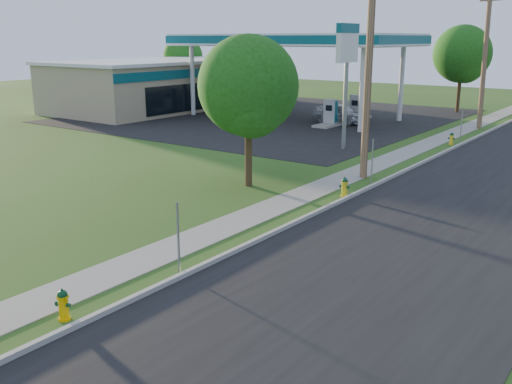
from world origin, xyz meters
TOP-DOWN VIEW (x-y plane):
  - ground_plane at (0.00, 0.00)m, footprint 140.00×140.00m
  - road at (4.50, 10.00)m, footprint 8.00×120.00m
  - curb at (0.50, 10.00)m, footprint 0.15×120.00m
  - sidewalk at (-1.25, 10.00)m, footprint 1.50×120.00m
  - forecourt at (-16.00, 32.00)m, footprint 26.00×28.00m
  - utility_pole_mid at (-0.60, 17.00)m, footprint 1.40×0.32m
  - utility_pole_far at (-0.60, 35.00)m, footprint 1.40×0.32m
  - sign_post_near at (0.25, 4.20)m, footprint 0.05×0.04m
  - sign_post_mid at (0.25, 16.00)m, footprint 0.05×0.04m
  - sign_post_far at (0.25, 28.20)m, footprint 0.05×0.04m
  - gas_canopy at (-14.00, 32.00)m, footprint 18.18×9.18m
  - fuel_pump_nw at (-18.50, 30.00)m, footprint 1.20×3.20m
  - fuel_pump_ne at (-9.50, 30.00)m, footprint 1.20×3.20m
  - fuel_pump_sw at (-18.50, 34.00)m, footprint 1.20×3.20m
  - fuel_pump_se at (-9.50, 34.00)m, footprint 1.20×3.20m
  - convenience_store at (-26.98, 32.00)m, footprint 10.40×22.40m
  - price_pylon at (-4.50, 22.50)m, footprint 0.34×2.04m
  - tree_verge at (-3.83, 12.76)m, footprint 4.14×4.14m
  - tree_lot at (-4.52, 43.21)m, footprint 4.75×4.75m
  - tree_back at (-32.39, 39.27)m, footprint 4.15×4.15m
  - hydrant_near at (-0.05, 0.82)m, footprint 0.39×0.35m
  - hydrant_mid at (0.19, 13.66)m, footprint 0.42×0.37m
  - hydrant_far at (-0.07, 27.61)m, footprint 0.38×0.34m
  - car_silver at (-9.62, 31.68)m, footprint 4.49×2.43m

SIDE VIEW (x-z plane):
  - ground_plane at x=0.00m, z-range 0.00..0.00m
  - road at x=4.50m, z-range 0.00..0.02m
  - forecourt at x=-16.00m, z-range 0.00..0.02m
  - sidewalk at x=-1.25m, z-range 0.00..0.03m
  - curb at x=0.50m, z-range 0.00..0.15m
  - hydrant_far at x=-0.07m, z-range -0.01..0.73m
  - hydrant_near at x=-0.05m, z-range -0.01..0.74m
  - hydrant_mid at x=0.19m, z-range -0.01..0.80m
  - fuel_pump_nw at x=-18.50m, z-range -0.23..1.67m
  - fuel_pump_ne at x=-9.50m, z-range -0.23..1.67m
  - fuel_pump_sw at x=-18.50m, z-range -0.23..1.67m
  - fuel_pump_se at x=-9.50m, z-range -0.23..1.67m
  - car_silver at x=-9.62m, z-range 0.00..1.45m
  - sign_post_near at x=0.25m, z-range 0.00..2.00m
  - sign_post_mid at x=0.25m, z-range 0.00..2.00m
  - sign_post_far at x=0.25m, z-range 0.00..2.00m
  - convenience_store at x=-26.98m, z-range 0.01..4.25m
  - tree_verge at x=-3.83m, z-range 0.90..7.18m
  - tree_back at x=-32.39m, z-range 0.90..7.19m
  - tree_lot at x=-4.52m, z-range 1.04..8.23m
  - utility_pole_far at x=-0.60m, z-range 0.05..9.56m
  - utility_pole_mid at x=-0.60m, z-range 0.05..9.85m
  - price_pylon at x=-4.50m, z-range 2.01..8.86m
  - gas_canopy at x=-14.00m, z-range 2.70..9.10m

